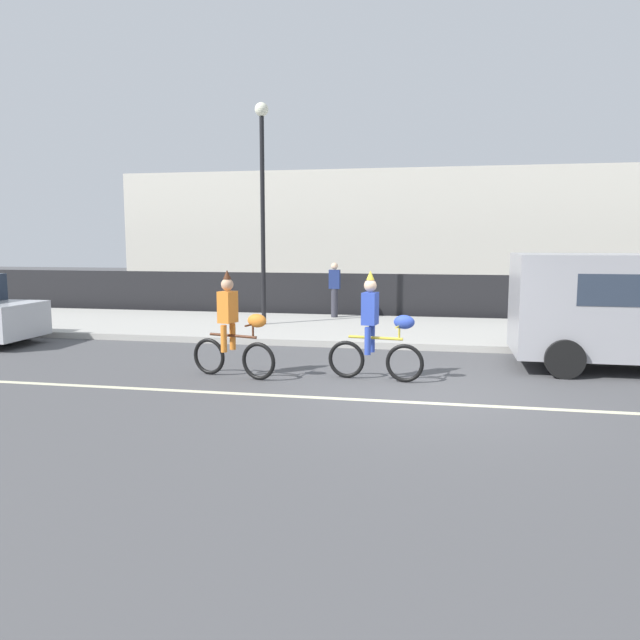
% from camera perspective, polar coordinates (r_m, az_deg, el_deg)
% --- Properties ---
extents(ground_plane, '(80.00, 80.00, 0.00)m').
position_cam_1_polar(ground_plane, '(10.09, 9.90, -6.79)').
color(ground_plane, '#4C4C4F').
extents(road_centre_line, '(36.00, 0.14, 0.01)m').
position_cam_1_polar(road_centre_line, '(9.61, 9.82, -7.49)').
color(road_centre_line, beige).
rests_on(road_centre_line, ground).
extents(sidewalk_curb, '(60.00, 5.00, 0.15)m').
position_cam_1_polar(sidewalk_curb, '(16.46, 10.47, -1.04)').
color(sidewalk_curb, '#ADAAA3').
rests_on(sidewalk_curb, ground).
extents(fence_line, '(40.00, 0.08, 1.40)m').
position_cam_1_polar(fence_line, '(19.27, 10.64, 2.04)').
color(fence_line, black).
rests_on(fence_line, ground).
extents(building_backdrop, '(28.00, 8.00, 5.10)m').
position_cam_1_polar(building_backdrop, '(27.81, 13.63, 7.39)').
color(building_backdrop, beige).
rests_on(building_backdrop, ground).
extents(parade_cyclist_orange, '(1.68, 0.60, 1.92)m').
position_cam_1_polar(parade_cyclist_orange, '(11.17, -7.91, -0.98)').
color(parade_cyclist_orange, black).
rests_on(parade_cyclist_orange, ground).
extents(parade_cyclist_cobalt, '(1.71, 0.52, 1.92)m').
position_cam_1_polar(parade_cyclist_cobalt, '(10.88, 5.16, -1.16)').
color(parade_cyclist_cobalt, black).
rests_on(parade_cyclist_cobalt, ground).
extents(street_lamp_post, '(0.36, 0.36, 5.86)m').
position_cam_1_polar(street_lamp_post, '(17.02, -5.29, 12.53)').
color(street_lamp_post, black).
rests_on(street_lamp_post, sidewalk_curb).
extents(pedestrian_onlooker, '(0.32, 0.20, 1.62)m').
position_cam_1_polar(pedestrian_onlooker, '(18.49, 1.34, 2.92)').
color(pedestrian_onlooker, '#33333D').
rests_on(pedestrian_onlooker, sidewalk_curb).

